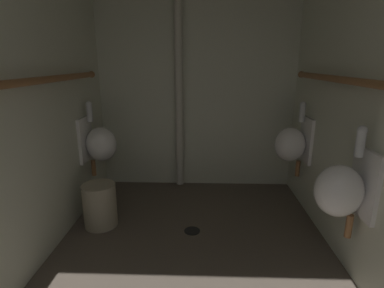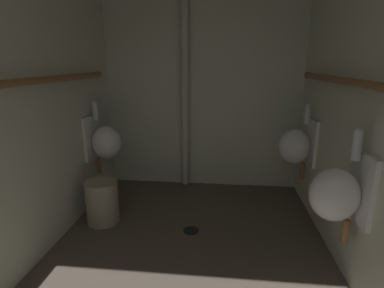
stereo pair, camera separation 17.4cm
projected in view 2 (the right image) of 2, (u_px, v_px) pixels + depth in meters
The scene contains 12 objects.
floor at pixel (185, 276), 2.13m from camera, with size 2.32×3.34×0.08m, color brown.
wall_left at pixel (9, 100), 1.91m from camera, with size 0.06×3.34×2.40m, color silver.
wall_right at pixel (383, 106), 1.68m from camera, with size 0.06×3.34×2.40m, color silver.
wall_back at pixel (203, 84), 3.37m from camera, with size 2.32×0.06×2.40m, color silver.
urinal_left_mid at pixel (104, 141), 3.02m from camera, with size 0.32×0.30×0.76m.
urinal_right_mid at pixel (338, 193), 1.83m from camera, with size 0.32×0.30×0.76m.
urinal_right_far at pixel (297, 145), 2.88m from camera, with size 0.32×0.30×0.76m.
supply_pipe_left at pixel (16, 83), 1.84m from camera, with size 0.06×2.59×0.06m.
supply_pipe_right at pixel (370, 85), 1.65m from camera, with size 0.06×2.64×0.06m.
standpipe_back_wall at pixel (185, 84), 3.28m from camera, with size 0.08×0.08×2.35m, color beige.
floor_drain at pixel (191, 230), 2.63m from camera, with size 0.14×0.14×0.01m, color black.
waste_bin at pixel (102, 202), 2.74m from camera, with size 0.29×0.29×0.39m, color #9E937A.
Camera 2 is at (0.24, -0.17, 1.44)m, focal length 27.88 mm.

